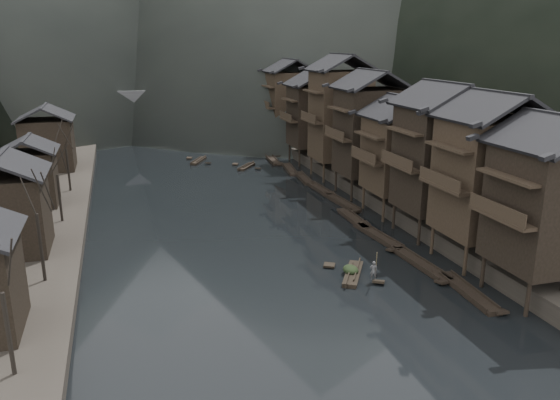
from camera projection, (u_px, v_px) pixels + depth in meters
name	position (u px, v px, depth m)	size (l,w,h in m)	color
water	(281.00, 280.00, 42.58)	(300.00, 300.00, 0.00)	black
right_bank	(416.00, 150.00, 88.74)	(40.00, 200.00, 1.80)	#2D2823
stilt_houses	(374.00, 121.00, 63.03)	(9.00, 67.60, 16.59)	black
left_houses	(24.00, 170.00, 53.83)	(8.10, 53.20, 8.73)	black
bare_trees	(51.00, 184.00, 45.44)	(3.69, 41.93, 7.39)	black
moored_sampans	(318.00, 190.00, 67.60)	(3.04, 68.36, 0.47)	black
midriver_boats	(193.00, 152.00, 90.69)	(16.34, 31.98, 0.45)	black
stone_bridge	(175.00, 109.00, 107.34)	(40.00, 6.00, 9.00)	#4C4C4F
hero_sampan	(353.00, 273.00, 43.27)	(3.52, 5.05, 0.44)	black
cargo_heap	(351.00, 266.00, 43.26)	(1.18, 1.54, 0.71)	black
boatman	(374.00, 268.00, 41.77)	(0.57, 0.38, 1.57)	#505052
bamboo_pole	(378.00, 238.00, 41.15)	(0.06, 0.06, 3.98)	#8C7A51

